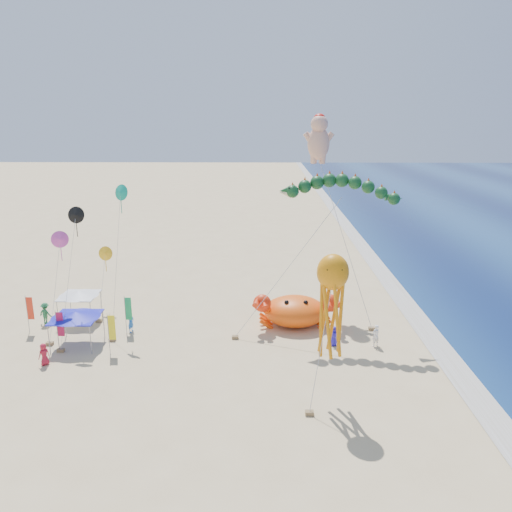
{
  "coord_description": "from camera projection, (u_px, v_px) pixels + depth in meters",
  "views": [
    {
      "loc": [
        -1.44,
        -35.33,
        16.91
      ],
      "look_at": [
        -2.0,
        2.0,
        6.5
      ],
      "focal_mm": 35.0,
      "sensor_mm": 36.0,
      "label": 1
    }
  ],
  "objects": [
    {
      "name": "octopus_kite",
      "position": [
        332.0,
        298.0,
        29.22
      ],
      "size": [
        2.46,
        2.77,
        9.36
      ],
      "color": "orange",
      "rests_on": "ground"
    },
    {
      "name": "ground",
      "position": [
        281.0,
        344.0,
        38.55
      ],
      "size": [
        320.0,
        320.0,
        0.0
      ],
      "primitive_type": "plane",
      "color": "#D1B784",
      "rests_on": "ground"
    },
    {
      "name": "small_kites",
      "position": [
        91.0,
        237.0,
        40.1
      ],
      "size": [
        5.59,
        9.7,
        11.8
      ],
      "color": "yellow",
      "rests_on": "ground"
    },
    {
      "name": "beachgoers",
      "position": [
        139.0,
        327.0,
        39.55
      ],
      "size": [
        28.04,
        8.22,
        1.87
      ],
      "color": "#A41A2E",
      "rests_on": "ground"
    },
    {
      "name": "dragon_kite",
      "position": [
        340.0,
        192.0,
        38.69
      ],
      "size": [
        13.05,
        3.69,
        12.35
      ],
      "color": "#113E1C",
      "rests_on": "ground"
    },
    {
      "name": "feather_flags",
      "position": [
        82.0,
        318.0,
        38.36
      ],
      "size": [
        8.49,
        3.78,
        3.2
      ],
      "color": "gray",
      "rests_on": "ground"
    },
    {
      "name": "canopy_blue",
      "position": [
        76.0,
        315.0,
        37.84
      ],
      "size": [
        3.67,
        3.67,
        2.71
      ],
      "color": "gray",
      "rests_on": "ground"
    },
    {
      "name": "canopy_white",
      "position": [
        79.0,
        293.0,
        42.44
      ],
      "size": [
        3.31,
        3.31,
        2.71
      ],
      "color": "gray",
      "rests_on": "ground"
    },
    {
      "name": "cherub_kite",
      "position": [
        319.0,
        138.0,
        44.74
      ],
      "size": [
        5.26,
        9.08,
        17.23
      ],
      "color": "#E5A78C",
      "rests_on": "ground"
    },
    {
      "name": "foam_strip",
      "position": [
        437.0,
        345.0,
        38.37
      ],
      "size": [
        320.0,
        320.0,
        0.0
      ],
      "primitive_type": "plane",
      "color": "silver",
      "rests_on": "ground"
    },
    {
      "name": "crab_inflatable",
      "position": [
        295.0,
        310.0,
        41.64
      ],
      "size": [
        7.04,
        4.4,
        3.08
      ],
      "color": "#FE560D",
      "rests_on": "ground"
    }
  ]
}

